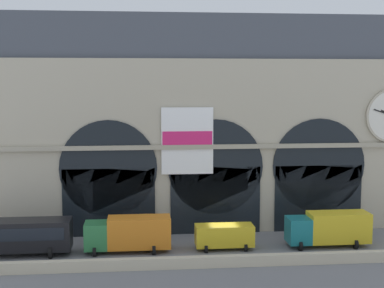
{
  "coord_description": "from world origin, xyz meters",
  "views": [
    {
      "loc": [
        -7.55,
        -47.71,
        14.92
      ],
      "look_at": [
        -2.33,
        5.0,
        8.93
      ],
      "focal_mm": 51.29,
      "sensor_mm": 36.0,
      "label": 1
    }
  ],
  "objects": [
    {
      "name": "quay_parapet_wall",
      "position": [
        0.0,
        -5.05,
        0.45
      ],
      "size": [
        90.0,
        0.7,
        0.91
      ],
      "primitive_type": "cube",
      "color": "beige",
      "rests_on": "ground"
    },
    {
      "name": "box_truck_mideast",
      "position": [
        9.69,
        -0.43,
        1.7
      ],
      "size": [
        7.5,
        2.91,
        3.12
      ],
      "color": "#19727A",
      "rests_on": "ground"
    },
    {
      "name": "ground_plane",
      "position": [
        0.0,
        0.0,
        0.0
      ],
      "size": [
        200.0,
        200.0,
        0.0
      ],
      "primitive_type": "plane",
      "color": "slate"
    },
    {
      "name": "box_truck_midwest",
      "position": [
        -8.43,
        -0.35,
        1.7
      ],
      "size": [
        7.5,
        2.91,
        3.12
      ],
      "color": "#2D7A42",
      "rests_on": "ground"
    },
    {
      "name": "van_center",
      "position": [
        0.06,
        -0.35,
        1.25
      ],
      "size": [
        5.2,
        2.48,
        2.2
      ],
      "color": "gold",
      "rests_on": "ground"
    },
    {
      "name": "station_building",
      "position": [
        0.03,
        7.96,
        10.53
      ],
      "size": [
        43.78,
        6.33,
        21.59
      ],
      "color": "#B2A891",
      "rests_on": "ground"
    },
    {
      "name": "bus_west",
      "position": [
        -18.93,
        -0.4,
        1.78
      ],
      "size": [
        11.0,
        3.25,
        3.1
      ],
      "color": "black",
      "rests_on": "ground"
    }
  ]
}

